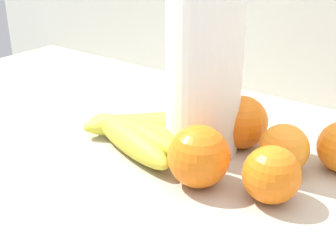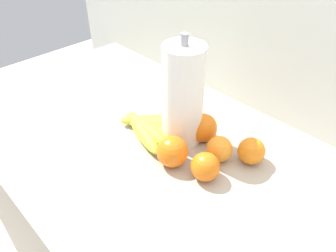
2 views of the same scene
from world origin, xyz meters
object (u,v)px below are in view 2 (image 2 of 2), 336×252
at_px(orange_center, 251,151).
at_px(banana_bunch, 150,126).
at_px(orange_back_right, 203,128).
at_px(orange_far_right, 205,167).
at_px(paper_towel_roll, 183,96).
at_px(orange_front, 219,149).
at_px(orange_back_left, 172,151).

bearing_deg(orange_center, banana_bunch, -159.17).
xyz_separation_m(orange_back_right, orange_far_right, (0.10, -0.11, -0.00)).
height_order(banana_bunch, paper_towel_roll, paper_towel_roll).
distance_m(orange_front, orange_back_left, 0.12).
bearing_deg(banana_bunch, orange_back_right, 33.27).
xyz_separation_m(orange_back_right, orange_back_left, (0.01, -0.13, 0.00)).
xyz_separation_m(orange_front, orange_back_left, (-0.07, -0.10, 0.01)).
distance_m(orange_far_right, paper_towel_roll, 0.20).
xyz_separation_m(orange_center, paper_towel_roll, (-0.19, -0.06, 0.11)).
distance_m(orange_back_right, orange_center, 0.15).
distance_m(orange_back_right, orange_back_left, 0.13).
relative_size(orange_center, paper_towel_roll, 0.23).
height_order(orange_far_right, paper_towel_roll, paper_towel_roll).
bearing_deg(orange_center, orange_front, -140.54).
height_order(orange_front, orange_back_left, orange_back_left).
distance_m(orange_far_right, orange_center, 0.14).
height_order(orange_far_right, orange_front, orange_far_right).
height_order(banana_bunch, orange_front, orange_front).
xyz_separation_m(banana_bunch, orange_front, (0.21, 0.05, 0.01)).
xyz_separation_m(orange_far_right, paper_towel_roll, (-0.15, 0.07, 0.10)).
distance_m(orange_front, paper_towel_roll, 0.17).
xyz_separation_m(orange_far_right, orange_back_left, (-0.09, -0.02, 0.00)).
distance_m(orange_front, orange_center, 0.08).
height_order(orange_back_right, orange_back_left, orange_back_left).
xyz_separation_m(banana_bunch, orange_far_right, (0.23, -0.03, 0.02)).
height_order(banana_bunch, orange_center, orange_center).
bearing_deg(orange_back_left, orange_far_right, 13.72).
height_order(banana_bunch, orange_back_right, orange_back_right).
height_order(orange_center, paper_towel_roll, paper_towel_roll).
relative_size(orange_back_right, orange_far_right, 1.12).
xyz_separation_m(banana_bunch, orange_back_left, (0.14, -0.05, 0.02)).
relative_size(orange_far_right, paper_towel_roll, 0.23).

